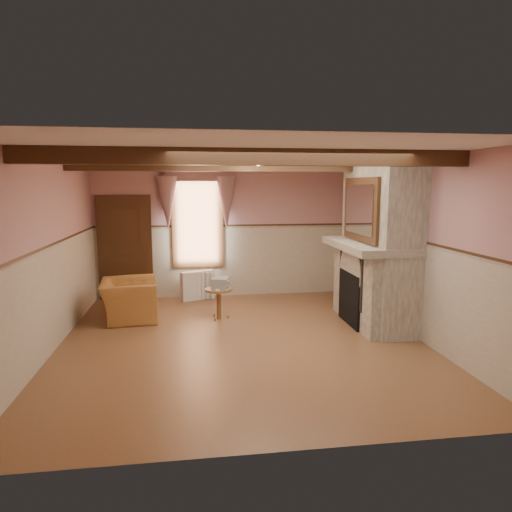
{
  "coord_description": "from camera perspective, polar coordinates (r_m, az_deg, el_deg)",
  "views": [
    {
      "loc": [
        -0.73,
        -6.7,
        2.36
      ],
      "look_at": [
        0.34,
        0.8,
        1.19
      ],
      "focal_mm": 32.0,
      "sensor_mm": 36.0,
      "label": 1
    }
  ],
  "objects": [
    {
      "name": "book_stack",
      "position": [
        8.11,
        -4.44,
        -3.42
      ],
      "size": [
        0.34,
        0.38,
        0.2
      ],
      "primitive_type": "cube",
      "rotation": [
        0.0,
        0.0,
        -0.29
      ],
      "color": "#B7AD8C",
      "rests_on": "side_table"
    },
    {
      "name": "window_drapes",
      "position": [
        9.58,
        -7.39,
        8.06
      ],
      "size": [
        1.3,
        0.14,
        1.4
      ],
      "primitive_type": "cube",
      "color": "gray",
      "rests_on": "wall_back"
    },
    {
      "name": "wall_front",
      "position": [
        3.89,
        3.02,
        -5.54
      ],
      "size": [
        5.5,
        0.02,
        2.8
      ],
      "primitive_type": "cube",
      "color": "#B17B7C",
      "rests_on": "floor"
    },
    {
      "name": "bowl",
      "position": [
        8.02,
        13.75,
        2.08
      ],
      "size": [
        0.32,
        0.32,
        0.08
      ],
      "primitive_type": "imported",
      "color": "brown",
      "rests_on": "mantel"
    },
    {
      "name": "ceiling_beam_back",
      "position": [
        7.94,
        -2.86,
        11.23
      ],
      "size": [
        5.5,
        0.18,
        0.2
      ],
      "primitive_type": "cube",
      "color": "black",
      "rests_on": "ceiling"
    },
    {
      "name": "wall_left",
      "position": [
        7.06,
        -24.63,
        0.16
      ],
      "size": [
        0.02,
        6.0,
        2.8
      ],
      "primitive_type": "cube",
      "color": "#B17B7C",
      "rests_on": "floor"
    },
    {
      "name": "jar_yellow",
      "position": [
        7.4,
        15.7,
        1.62
      ],
      "size": [
        0.06,
        0.06,
        0.12
      ],
      "primitive_type": "cylinder",
      "color": "gold",
      "rests_on": "mantel"
    },
    {
      "name": "ceiling_beam_front",
      "position": [
        5.56,
        -0.53,
        12.28
      ],
      "size": [
        5.5,
        0.18,
        0.2
      ],
      "primitive_type": "cube",
      "color": "black",
      "rests_on": "ceiling"
    },
    {
      "name": "chair_rail",
      "position": [
        6.79,
        -1.85,
        1.5
      ],
      "size": [
        5.5,
        6.0,
        0.08
      ],
      "primitive_type": null,
      "color": "black",
      "rests_on": "wainscot"
    },
    {
      "name": "door",
      "position": [
        9.82,
        -16.04,
        0.78
      ],
      "size": [
        1.1,
        0.1,
        2.1
      ],
      "primitive_type": "cube",
      "color": "black",
      "rests_on": "floor"
    },
    {
      "name": "overmantel_mirror",
      "position": [
        7.82,
        12.88,
        5.71
      ],
      "size": [
        0.06,
        1.44,
        1.04
      ],
      "primitive_type": "cube",
      "color": "silver",
      "rests_on": "fireplace"
    },
    {
      "name": "firebox",
      "position": [
        8.02,
        12.11,
        -5.19
      ],
      "size": [
        0.2,
        0.95,
        0.9
      ],
      "primitive_type": "cube",
      "color": "black",
      "rests_on": "floor"
    },
    {
      "name": "fireplace",
      "position": [
        8.01,
        15.18,
        1.59
      ],
      "size": [
        0.85,
        2.0,
        2.8
      ],
      "primitive_type": "cube",
      "color": "gray",
      "rests_on": "floor"
    },
    {
      "name": "wall_right",
      "position": [
        7.61,
        19.21,
        1.04
      ],
      "size": [
        0.02,
        6.0,
        2.8
      ],
      "primitive_type": "cube",
      "color": "#B17B7C",
      "rests_on": "floor"
    },
    {
      "name": "mantel",
      "position": [
        7.94,
        13.98,
        1.29
      ],
      "size": [
        1.05,
        2.05,
        0.12
      ],
      "primitive_type": "cube",
      "color": "gray",
      "rests_on": "fireplace"
    },
    {
      "name": "wall_back",
      "position": [
        9.77,
        -3.78,
        3.13
      ],
      "size": [
        5.5,
        0.02,
        2.8
      ],
      "primitive_type": "cube",
      "color": "#B17B7C",
      "rests_on": "floor"
    },
    {
      "name": "side_table",
      "position": [
        8.21,
        -4.67,
        -5.95
      ],
      "size": [
        0.63,
        0.63,
        0.55
      ],
      "primitive_type": "cylinder",
      "rotation": [
        0.0,
        0.0,
        0.43
      ],
      "color": "brown",
      "rests_on": "floor"
    },
    {
      "name": "oil_lamp",
      "position": [
        8.25,
        13.1,
        2.99
      ],
      "size": [
        0.11,
        0.11,
        0.28
      ],
      "primitive_type": "cylinder",
      "color": "#BD8435",
      "rests_on": "mantel"
    },
    {
      "name": "candle_red",
      "position": [
        7.19,
        16.41,
        1.56
      ],
      "size": [
        0.06,
        0.06,
        0.16
      ],
      "primitive_type": "cylinder",
      "color": "#A31426",
      "rests_on": "mantel"
    },
    {
      "name": "radiator",
      "position": [
        9.62,
        -7.31,
        -3.65
      ],
      "size": [
        0.72,
        0.41,
        0.6
      ],
      "primitive_type": "cube",
      "rotation": [
        0.0,
        0.0,
        0.35
      ],
      "color": "silver",
      "rests_on": "floor"
    },
    {
      "name": "ceiling",
      "position": [
        6.75,
        -1.91,
        12.51
      ],
      "size": [
        5.5,
        6.0,
        0.01
      ],
      "primitive_type": "cube",
      "color": "silver",
      "rests_on": "wall_back"
    },
    {
      "name": "floor",
      "position": [
        7.14,
        -1.79,
        -10.53
      ],
      "size": [
        5.5,
        6.0,
        0.01
      ],
      "primitive_type": "cube",
      "color": "brown",
      "rests_on": "ground"
    },
    {
      "name": "wainscot",
      "position": [
        6.93,
        -1.82,
        -4.66
      ],
      "size": [
        5.5,
        6.0,
        1.5
      ],
      "primitive_type": null,
      "color": "#BCB097",
      "rests_on": "floor"
    },
    {
      "name": "armchair",
      "position": [
        8.44,
        -15.57,
        -5.3
      ],
      "size": [
        1.05,
        1.18,
        0.71
      ],
      "primitive_type": "imported",
      "rotation": [
        0.0,
        0.0,
        1.67
      ],
      "color": "#9E662D",
      "rests_on": "floor"
    },
    {
      "name": "window",
      "position": [
        9.69,
        -7.33,
        4.52
      ],
      "size": [
        1.06,
        0.08,
        2.02
      ],
      "primitive_type": "cube",
      "color": "white",
      "rests_on": "wall_back"
    },
    {
      "name": "mantel_clock",
      "position": [
        8.59,
        12.23,
        2.97
      ],
      "size": [
        0.14,
        0.24,
        0.2
      ],
      "primitive_type": "cube",
      "color": "black",
      "rests_on": "mantel"
    }
  ]
}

